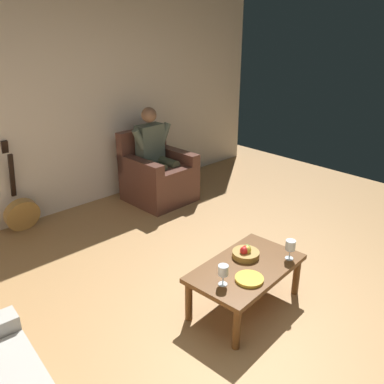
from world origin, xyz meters
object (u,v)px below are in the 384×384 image
coffee_table (246,272)px  wine_glass_far (223,271)px  guitar (21,212)px  decorative_dish (249,279)px  person_seated (156,152)px  wine_glass_near (290,246)px  fruit_bowl (246,253)px  armchair (157,176)px

coffee_table → wine_glass_far: bearing=6.7°
coffee_table → guitar: (0.80, -2.63, -0.10)m
wine_glass_far → decorative_dish: wine_glass_far is taller
person_seated → guitar: (1.69, -0.36, -0.43)m
wine_glass_far → decorative_dish: (-0.19, 0.10, -0.10)m
guitar → wine_glass_near: 3.04m
person_seated → guitar: bearing=-13.6°
fruit_bowl → decorative_dish: (0.24, 0.24, -0.03)m
person_seated → wine_glass_far: (1.21, 2.31, -0.15)m
wine_glass_near → coffee_table: bearing=-26.5°
person_seated → fruit_bowl: size_ratio=5.37×
armchair → guitar: (1.69, -0.37, -0.10)m
wine_glass_far → person_seated: bearing=-117.7°
person_seated → fruit_bowl: 2.33m
fruit_bowl → decorative_dish: bearing=44.4°
decorative_dish → person_seated: bearing=-113.0°
fruit_bowl → wine_glass_near: bearing=132.1°
decorative_dish → wine_glass_near: bearing=176.2°
person_seated → coffee_table: size_ratio=1.21×
coffee_table → fruit_bowl: size_ratio=4.45×
guitar → person_seated: bearing=168.1°
wine_glass_near → person_seated: bearing=-102.5°
coffee_table → decorative_dish: size_ratio=4.62×
coffee_table → wine_glass_far: size_ratio=6.13×
guitar → wine_glass_near: size_ratio=6.02×
guitar → decorative_dish: size_ratio=4.70×
armchair → wine_glass_near: size_ratio=5.38×
wine_glass_far → fruit_bowl: wine_glass_far is taller
coffee_table → person_seated: bearing=-111.3°
armchair → wine_glass_near: bearing=75.8°
guitar → wine_glass_near: (-1.15, 2.80, 0.28)m
coffee_table → fruit_bowl: 0.17m
wine_glass_far → guitar: bearing=-79.8°
coffee_table → guitar: 2.75m
armchair → wine_glass_far: (1.21, 2.30, 0.18)m
wine_glass_near → wine_glass_far: bearing=-11.4°
person_seated → wine_glass_far: size_ratio=7.39×
wine_glass_near → wine_glass_far: wine_glass_near is taller
armchair → coffee_table: armchair is taller
armchair → coffee_table: bearing=66.9°
person_seated → wine_glass_far: 2.61m
person_seated → wine_glass_near: person_seated is taller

